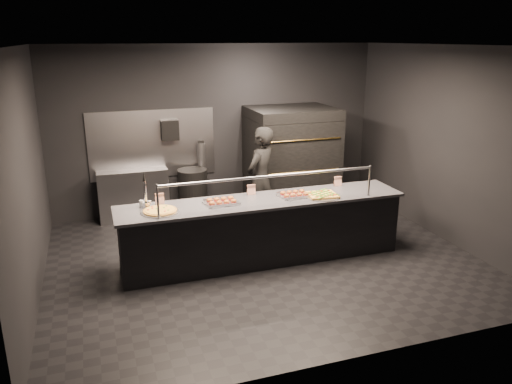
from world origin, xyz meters
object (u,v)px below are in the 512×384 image
trash_bin (193,193)px  worker (261,180)px  towel_dispenser (170,130)px  square_pizza (322,195)px  round_pizza (160,211)px  slider_tray_b (294,194)px  service_counter (263,230)px  pizza_oven (291,160)px  beer_tap (145,197)px  fire_extinguisher (201,155)px  prep_shelf (134,195)px  slider_tray_a (222,202)px

trash_bin → worker: size_ratio=0.50×
towel_dispenser → square_pizza: 3.12m
round_pizza → slider_tray_b: slider_tray_b is taller
square_pizza → trash_bin: 2.73m
round_pizza → worker: size_ratio=0.29×
service_counter → towel_dispenser: size_ratio=11.71×
pizza_oven → round_pizza: (-2.65, -1.96, -0.03)m
towel_dispenser → square_pizza: bearing=-55.2°
beer_tap → slider_tray_b: beer_tap is taller
beer_tap → trash_bin: beer_tap is taller
service_counter → fire_extinguisher: size_ratio=8.12×
towel_dispenser → trash_bin: size_ratio=0.40×
worker → square_pizza: bearing=71.1°
fire_extinguisher → square_pizza: fire_extinguisher is taller
pizza_oven → trash_bin: (-1.78, 0.24, -0.53)m
prep_shelf → trash_bin: prep_shelf is taller
trash_bin → worker: (0.94, -1.00, 0.44)m
service_counter → round_pizza: (-1.45, -0.06, 0.47)m
slider_tray_a → slider_tray_b: bearing=-0.5°
round_pizza → trash_bin: round_pizza is taller
slider_tray_a → square_pizza: size_ratio=0.96×
prep_shelf → beer_tap: beer_tap is taller
fire_extinguisher → square_pizza: 2.80m
prep_shelf → beer_tap: size_ratio=2.46×
square_pizza → worker: bearing=111.3°
towel_dispenser → square_pizza: (1.75, -2.51, -0.61)m
worker → service_counter: bearing=32.7°
round_pizza → worker: bearing=33.8°
pizza_oven → slider_tray_b: bearing=-111.0°
prep_shelf → square_pizza: square_pizza is taller
beer_tap → square_pizza: 2.47m
slider_tray_b → worker: 1.15m
slider_tray_b → fire_extinguisher: bearing=109.1°
prep_shelf → worker: worker is taller
slider_tray_a → worker: 1.48m
towel_dispenser → beer_tap: size_ratio=0.72×
service_counter → round_pizza: service_counter is taller
service_counter → pizza_oven: 2.30m
pizza_oven → square_pizza: bearing=-99.8°
prep_shelf → towel_dispenser: bearing=5.7°
service_counter → trash_bin: bearing=105.2°
prep_shelf → trash_bin: size_ratio=1.38×
service_counter → round_pizza: bearing=-177.6°
fire_extinguisher → trash_bin: bearing=-132.2°
towel_dispenser → trash_bin: towel_dispenser is taller
prep_shelf → slider_tray_a: 2.56m
slider_tray_b → square_pizza: 0.40m
prep_shelf → towel_dispenser: (0.70, 0.07, 1.10)m
service_counter → slider_tray_b: service_counter is taller
square_pizza → slider_tray_b: bearing=160.3°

